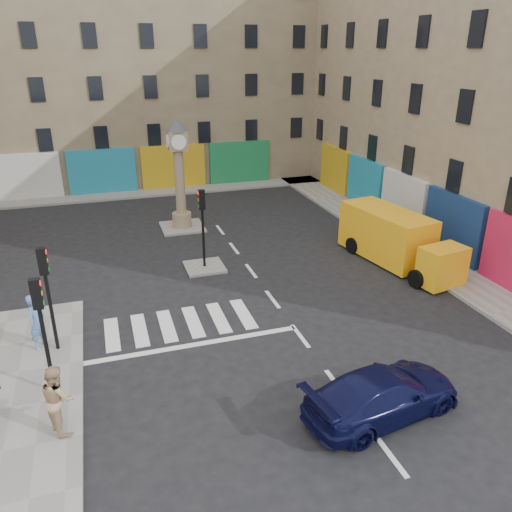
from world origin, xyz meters
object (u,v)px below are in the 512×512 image
navy_sedan (383,394)px  traffic_light_left_near (41,319)px  traffic_light_island (202,216)px  traffic_light_left_far (46,283)px  pedestrian_blue (37,321)px  yellow_van (395,239)px  clock_pillar (179,167)px  pedestrian_tan (58,398)px

navy_sedan → traffic_light_left_near: bearing=57.2°
traffic_light_left_near → traffic_light_island: size_ratio=1.00×
traffic_light_left_far → pedestrian_blue: 1.61m
traffic_light_left_far → traffic_light_island: size_ratio=1.00×
yellow_van → navy_sedan: bearing=-133.2°
traffic_light_island → clock_pillar: size_ratio=0.61×
traffic_light_left_far → pedestrian_tan: 4.45m
traffic_light_left_near → pedestrian_tan: size_ratio=1.87×
traffic_light_left_near → yellow_van: (15.18, 5.68, -1.41)m
yellow_van → pedestrian_tan: bearing=-162.9°
traffic_light_left_far → navy_sedan: 10.99m
clock_pillar → navy_sedan: 17.96m
navy_sedan → pedestrian_tan: (-8.60, 1.96, 0.44)m
traffic_light_island → yellow_van: size_ratio=0.53×
traffic_light_left_near → yellow_van: 16.27m
traffic_light_island → pedestrian_blue: (-6.84, -5.11, -1.45)m
pedestrian_blue → traffic_light_left_near: bearing=-140.0°
clock_pillar → navy_sedan: bearing=-81.6°
clock_pillar → pedestrian_tan: bearing=-111.1°
clock_pillar → yellow_van: size_ratio=0.88×
traffic_light_left_near → pedestrian_tan: bearing=-80.4°
yellow_van → traffic_light_left_near: bearing=-169.0°
clock_pillar → pedestrian_blue: 13.26m
clock_pillar → traffic_light_left_far: bearing=-118.9°
yellow_van → traffic_light_island: bearing=157.0°
traffic_light_island → yellow_van: (8.88, -2.12, -1.38)m
pedestrian_blue → pedestrian_tan: 4.55m
traffic_light_island → navy_sedan: bearing=-77.3°
traffic_light_left_near → pedestrian_tan: 2.34m
traffic_light_left_far → traffic_light_left_near: bearing=-90.0°
navy_sedan → yellow_van: 11.33m
traffic_light_left_near → clock_pillar: size_ratio=0.61×
traffic_light_island → navy_sedan: size_ratio=0.77×
pedestrian_blue → pedestrian_tan: bearing=-140.7°
traffic_light_left_near → pedestrian_blue: traffic_light_left_near is taller
clock_pillar → pedestrian_tan: size_ratio=3.09×
traffic_light_island → clock_pillar: (0.00, 6.00, 0.96)m
clock_pillar → pedestrian_blue: size_ratio=3.09×
yellow_van → pedestrian_tan: size_ratio=3.51×
clock_pillar → traffic_light_island: bearing=-90.0°
traffic_light_left_far → clock_pillar: clock_pillar is taller
traffic_light_left_far → navy_sedan: bearing=-34.6°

